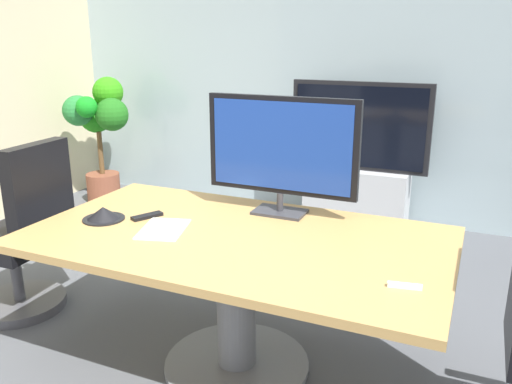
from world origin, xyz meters
TOP-DOWN VIEW (x-y plane):
  - wall_back_glass_partition at (0.00, 2.88)m, footprint 6.34×0.10m
  - conference_table at (-0.07, 0.20)m, footprint 2.05×1.14m
  - office_chair_left at (-1.52, 0.21)m, footprint 0.61×0.58m
  - tv_monitor at (0.01, 0.60)m, footprint 0.84×0.18m
  - wall_display_unit at (-0.00, 2.53)m, footprint 1.20×0.36m
  - potted_plant at (-2.62, 2.27)m, footprint 0.67×0.60m
  - conference_phone at (-0.80, 0.12)m, footprint 0.22×0.22m
  - remote_control at (-0.61, 0.24)m, footprint 0.12×0.17m
  - whiteboard_marker at (0.78, -0.04)m, footprint 0.13×0.04m
  - paper_notepad at (-0.43, 0.12)m, footprint 0.29×0.35m

SIDE VIEW (x-z plane):
  - wall_display_unit at x=0.00m, z-range -0.21..1.10m
  - office_chair_left at x=-1.52m, z-range -0.09..1.00m
  - conference_table at x=-0.07m, z-range 0.19..0.93m
  - paper_notepad at x=-0.43m, z-range 0.74..0.75m
  - remote_control at x=-0.61m, z-range 0.74..0.76m
  - whiteboard_marker at x=0.78m, z-range 0.74..0.76m
  - conference_phone at x=-0.80m, z-range 0.74..0.81m
  - potted_plant at x=-2.62m, z-range 0.16..1.44m
  - tv_monitor at x=0.01m, z-range 0.78..1.42m
  - wall_back_glass_partition at x=0.00m, z-range 0.00..2.73m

